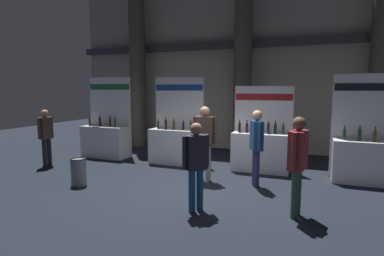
# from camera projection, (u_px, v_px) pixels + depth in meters

# --- Properties ---
(ground_plane) EXTENTS (26.84, 26.84, 0.00)m
(ground_plane) POSITION_uv_depth(u_px,v_px,m) (199.00, 190.00, 6.85)
(ground_plane) COLOR black
(hall_colonnade) EXTENTS (13.42, 1.16, 6.83)m
(hall_colonnade) POSITION_uv_depth(u_px,v_px,m) (246.00, 56.00, 10.92)
(hall_colonnade) COLOR gray
(hall_colonnade) RESTS_ON ground_plane
(exhibitor_booth_0) EXTENTS (1.57, 0.70, 2.60)m
(exhibitor_booth_0) POSITION_uv_depth(u_px,v_px,m) (106.00, 138.00, 10.17)
(exhibitor_booth_0) COLOR white
(exhibitor_booth_0) RESTS_ON ground_plane
(exhibitor_booth_1) EXTENTS (1.57, 0.66, 2.57)m
(exhibitor_booth_1) POSITION_uv_depth(u_px,v_px,m) (176.00, 142.00, 9.30)
(exhibitor_booth_1) COLOR white
(exhibitor_booth_1) RESTS_ON ground_plane
(exhibitor_booth_2) EXTENTS (1.59, 0.66, 2.30)m
(exhibitor_booth_2) POSITION_uv_depth(u_px,v_px,m) (261.00, 149.00, 8.44)
(exhibitor_booth_2) COLOR white
(exhibitor_booth_2) RESTS_ON ground_plane
(exhibitor_booth_3) EXTENTS (1.84, 0.66, 2.59)m
(exhibitor_booth_3) POSITION_uv_depth(u_px,v_px,m) (373.00, 157.00, 7.30)
(exhibitor_booth_3) COLOR white
(exhibitor_booth_3) RESTS_ON ground_plane
(trash_bin) EXTENTS (0.35, 0.35, 0.63)m
(trash_bin) POSITION_uv_depth(u_px,v_px,m) (79.00, 172.00, 7.21)
(trash_bin) COLOR slate
(trash_bin) RESTS_ON ground_plane
(visitor_0) EXTENTS (0.23, 0.52, 1.63)m
(visitor_0) POSITION_uv_depth(u_px,v_px,m) (46.00, 133.00, 8.99)
(visitor_0) COLOR #23232D
(visitor_0) RESTS_ON ground_plane
(visitor_1) EXTENTS (0.33, 0.59, 1.76)m
(visitor_1) POSITION_uv_depth(u_px,v_px,m) (298.00, 157.00, 5.33)
(visitor_1) COLOR #33563D
(visitor_1) RESTS_ON ground_plane
(visitor_3) EXTENTS (0.56, 0.31, 1.81)m
(visitor_3) POSITION_uv_depth(u_px,v_px,m) (205.00, 136.00, 7.49)
(visitor_3) COLOR #ADA393
(visitor_3) RESTS_ON ground_plane
(visitor_4) EXTENTS (0.41, 0.44, 1.63)m
(visitor_4) POSITION_uv_depth(u_px,v_px,m) (196.00, 160.00, 5.58)
(visitor_4) COLOR navy
(visitor_4) RESTS_ON ground_plane
(visitor_5) EXTENTS (0.36, 0.50, 1.75)m
(visitor_5) POSITION_uv_depth(u_px,v_px,m) (257.00, 141.00, 7.04)
(visitor_5) COLOR navy
(visitor_5) RESTS_ON ground_plane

